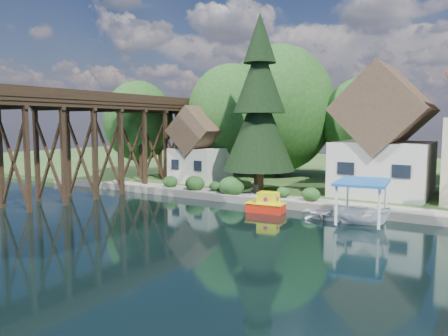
% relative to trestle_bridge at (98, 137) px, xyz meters
% --- Properties ---
extents(ground, '(140.00, 140.00, 0.00)m').
position_rel_trestle_bridge_xyz_m(ground, '(16.00, -5.17, -5.35)').
color(ground, black).
rests_on(ground, ground).
extents(bank, '(140.00, 52.00, 0.50)m').
position_rel_trestle_bridge_xyz_m(bank, '(16.00, 28.83, -5.10)').
color(bank, '#2C481C').
rests_on(bank, ground).
extents(seawall, '(60.00, 0.40, 0.62)m').
position_rel_trestle_bridge_xyz_m(seawall, '(20.00, 2.83, -5.04)').
color(seawall, slate).
rests_on(seawall, ground).
extents(promenade, '(50.00, 2.60, 0.06)m').
position_rel_trestle_bridge_xyz_m(promenade, '(22.00, 4.13, -4.82)').
color(promenade, gray).
rests_on(promenade, bank).
extents(trestle_bridge, '(4.12, 44.18, 9.30)m').
position_rel_trestle_bridge_xyz_m(trestle_bridge, '(0.00, 0.00, 0.00)').
color(trestle_bridge, black).
rests_on(trestle_bridge, ground).
extents(house_left, '(7.64, 8.64, 11.02)m').
position_rel_trestle_bridge_xyz_m(house_left, '(23.00, 10.83, -0.21)').
color(house_left, beige).
rests_on(house_left, bank).
extents(shed, '(5.09, 5.40, 7.85)m').
position_rel_trestle_bridge_xyz_m(shed, '(5.00, 9.33, -1.52)').
color(shed, beige).
rests_on(shed, bank).
extents(bg_trees, '(49.90, 13.30, 10.57)m').
position_rel_trestle_bridge_xyz_m(bg_trees, '(17.00, 16.08, 1.94)').
color(bg_trees, '#382314').
rests_on(bg_trees, bank).
extents(shrubs, '(15.76, 2.47, 1.70)m').
position_rel_trestle_bridge_xyz_m(shrubs, '(11.40, 4.09, -4.12)').
color(shrubs, '#1B4217').
rests_on(shrubs, bank).
extents(conifer, '(6.34, 6.34, 15.62)m').
position_rel_trestle_bridge_xyz_m(conifer, '(13.22, 6.53, 2.67)').
color(conifer, '#382314').
rests_on(conifer, bank).
extents(tugboat, '(2.92, 1.79, 2.02)m').
position_rel_trestle_bridge_xyz_m(tugboat, '(16.78, 0.80, -4.74)').
color(tugboat, red).
rests_on(tugboat, ground).
extents(boat_white_a, '(3.86, 2.77, 0.80)m').
position_rel_trestle_bridge_xyz_m(boat_white_a, '(21.47, 1.16, -4.95)').
color(boat_white_a, white).
rests_on(boat_white_a, ground).
extents(boat_canopy, '(3.78, 4.82, 2.91)m').
position_rel_trestle_bridge_xyz_m(boat_canopy, '(23.83, 0.43, -4.10)').
color(boat_canopy, white).
rests_on(boat_canopy, ground).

